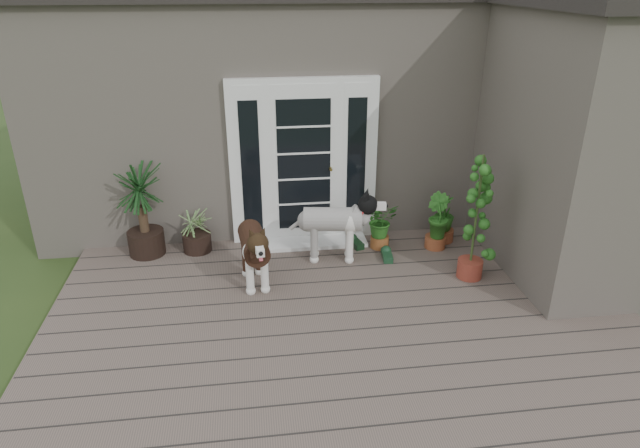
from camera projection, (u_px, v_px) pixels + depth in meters
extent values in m
cube|color=#6B5B4C|center=(347.00, 335.00, 5.65)|extent=(6.20, 4.60, 0.12)
cube|color=#665E54|center=(302.00, 101.00, 8.87)|extent=(7.40, 4.00, 3.10)
cube|color=#665E54|center=(582.00, 151.00, 6.38)|extent=(1.60, 2.40, 3.10)
cube|color=white|center=(304.00, 162.00, 7.15)|extent=(1.90, 0.14, 2.15)
cube|color=white|center=(306.00, 242.00, 7.40)|extent=(1.60, 0.40, 0.05)
imported|color=#1F601B|center=(380.00, 229.00, 7.22)|extent=(0.52, 0.52, 0.53)
imported|color=#184F16|center=(436.00, 229.00, 7.22)|extent=(0.44, 0.44, 0.53)
imported|color=#265418|center=(443.00, 223.00, 7.42)|extent=(0.38, 0.38, 0.50)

